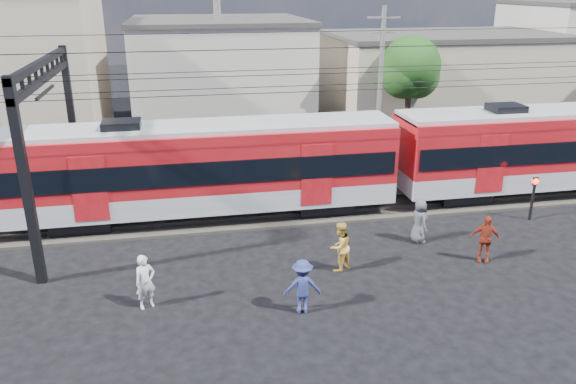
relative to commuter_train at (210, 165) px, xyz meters
name	(u,v)px	position (x,y,z in m)	size (l,w,h in m)	color
ground	(353,306)	(3.91, -8.00, -2.40)	(120.00, 120.00, 0.00)	black
track_bed	(300,210)	(3.91, 0.00, -2.34)	(70.00, 3.40, 0.12)	#2D2823
rail_near	(304,214)	(3.91, -0.75, -2.22)	(70.00, 0.12, 0.12)	#59544C
rail_far	(297,202)	(3.91, 0.75, -2.22)	(70.00, 0.12, 0.12)	#59544C
commuter_train	(210,165)	(0.00, 0.00, 0.00)	(50.30, 3.08, 4.17)	black
catenary	(84,105)	(-4.74, 0.00, 2.73)	(70.00, 9.30, 7.52)	black
building_midwest	(220,70)	(1.91, 19.00, 1.25)	(12.24, 12.24, 7.30)	#BCB7A5
building_mideast	(441,77)	(17.91, 16.00, 0.75)	(16.32, 10.20, 6.30)	tan
utility_pole_mid	(380,81)	(9.91, 7.00, 2.13)	(1.80, 0.24, 8.50)	slate
tree_near	(413,69)	(13.10, 10.09, 2.26)	(3.82, 3.64, 6.72)	#382619
pedestrian_a	(145,282)	(-2.48, -6.81, -1.51)	(0.65, 0.43, 1.78)	silver
pedestrian_b	(340,247)	(4.13, -5.60, -1.49)	(0.88, 0.69, 1.82)	gold
pedestrian_c	(302,286)	(2.25, -8.01, -1.51)	(1.15, 0.66, 1.78)	navy
pedestrian_d	(485,239)	(9.49, -5.95, -1.50)	(1.05, 0.44, 1.79)	maroon
pedestrian_e	(419,221)	(7.83, -3.92, -1.52)	(0.86, 0.56, 1.77)	#4B4B50
crossing_signal	(534,191)	(13.47, -2.76, -1.06)	(0.28, 0.28, 1.93)	black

